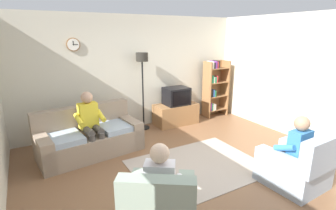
# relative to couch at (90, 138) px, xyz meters

# --- Properties ---
(ground_plane) EXTENTS (12.00, 12.00, 0.00)m
(ground_plane) POSITION_rel_couch_xyz_m (1.40, -1.62, -0.31)
(ground_plane) COLOR brown
(back_wall_assembly) EXTENTS (6.20, 0.17, 2.70)m
(back_wall_assembly) POSITION_rel_couch_xyz_m (1.40, 1.04, 1.04)
(back_wall_assembly) COLOR beige
(back_wall_assembly) RESTS_ON ground_plane
(right_wall) EXTENTS (0.12, 5.80, 2.70)m
(right_wall) POSITION_rel_couch_xyz_m (4.26, -1.62, 1.04)
(right_wall) COLOR beige
(right_wall) RESTS_ON ground_plane
(couch) EXTENTS (1.99, 1.11, 0.90)m
(couch) POSITION_rel_couch_xyz_m (0.00, 0.00, 0.00)
(couch) COLOR gray
(couch) RESTS_ON ground_plane
(tv_stand) EXTENTS (1.10, 0.56, 0.53)m
(tv_stand) POSITION_rel_couch_xyz_m (2.34, 0.63, -0.05)
(tv_stand) COLOR olive
(tv_stand) RESTS_ON ground_plane
(tv) EXTENTS (0.60, 0.49, 0.44)m
(tv) POSITION_rel_couch_xyz_m (2.34, 0.61, 0.43)
(tv) COLOR black
(tv) RESTS_ON tv_stand
(bookshelf) EXTENTS (0.68, 0.36, 1.57)m
(bookshelf) POSITION_rel_couch_xyz_m (3.62, 0.70, 0.51)
(bookshelf) COLOR olive
(bookshelf) RESTS_ON ground_plane
(floor_lamp) EXTENTS (0.28, 0.28, 1.85)m
(floor_lamp) POSITION_rel_couch_xyz_m (1.47, 0.73, 1.14)
(floor_lamp) COLOR black
(floor_lamp) RESTS_ON ground_plane
(armchair_near_window) EXTENTS (1.16, 1.18, 0.90)m
(armchair_near_window) POSITION_rel_couch_xyz_m (0.23, -2.49, -0.02)
(armchair_near_window) COLOR gray
(armchair_near_window) RESTS_ON ground_plane
(armchair_near_bookshelf) EXTENTS (0.84, 0.91, 0.90)m
(armchair_near_bookshelf) POSITION_rel_couch_xyz_m (2.48, -2.67, -0.02)
(armchair_near_bookshelf) COLOR #9EADBC
(armchair_near_bookshelf) RESTS_ON ground_plane
(area_rug) EXTENTS (2.20, 1.70, 0.01)m
(area_rug) POSITION_rel_couch_xyz_m (1.51, -1.48, -0.31)
(area_rug) COLOR #AD9E8E
(area_rug) RESTS_ON ground_plane
(person_on_couch) EXTENTS (0.55, 0.57, 1.24)m
(person_on_couch) POSITION_rel_couch_xyz_m (0.02, -0.11, 0.39)
(person_on_couch) COLOR yellow
(person_on_couch) RESTS_ON ground_plane
(person_in_left_armchair) EXTENTS (0.61, 0.64, 1.12)m
(person_in_left_armchair) POSITION_rel_couch_xyz_m (0.28, -2.42, 0.29)
(person_in_left_armchair) COLOR silver
(person_in_left_armchair) RESTS_ON ground_plane
(person_in_right_armchair) EXTENTS (0.52, 0.55, 1.12)m
(person_in_right_armchair) POSITION_rel_couch_xyz_m (2.47, -2.58, 0.29)
(person_in_right_armchair) COLOR #3372B2
(person_in_right_armchair) RESTS_ON ground_plane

